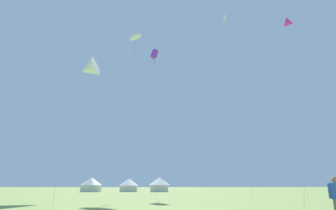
{
  "coord_description": "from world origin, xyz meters",
  "views": [
    {
      "loc": [
        -0.05,
        -3.57,
        1.42
      ],
      "look_at": [
        0.0,
        32.0,
        10.87
      ],
      "focal_mm": 32.23,
      "sensor_mm": 36.0,
      "label": 1
    }
  ],
  "objects": [
    {
      "name": "festival_tent_right",
      "position": [
        -8.35,
        62.59,
        1.51
      ],
      "size": [
        4.21,
        4.21,
        2.73
      ],
      "color": "white",
      "rests_on": "ground"
    },
    {
      "name": "kite_white_parafoil",
      "position": [
        -6.65,
        51.59,
        30.23
      ],
      "size": [
        3.68,
        3.56,
        30.88
      ],
      "color": "white",
      "rests_on": "ground"
    },
    {
      "name": "festival_tent_left",
      "position": [
        -1.86,
        62.59,
        1.65
      ],
      "size": [
        4.57,
        4.57,
        2.97
      ],
      "color": "white",
      "rests_on": "ground"
    },
    {
      "name": "person_spectator",
      "position": [
        6.34,
        8.34,
        0.85
      ],
      "size": [
        0.57,
        0.33,
        1.73
      ],
      "color": "#565B66",
      "rests_on": "ground"
    },
    {
      "name": "kite_white_delta",
      "position": [
        -12.57,
        40.75,
        19.06
      ],
      "size": [
        3.77,
        3.71,
        20.88
      ],
      "color": "white",
      "rests_on": "ground"
    },
    {
      "name": "kite_white_diamond",
      "position": [
        9.46,
        40.59,
        26.58
      ],
      "size": [
        2.61,
        2.68,
        28.76
      ],
      "color": "white",
      "rests_on": "ground"
    },
    {
      "name": "kite_purple_box",
      "position": [
        -2.8,
        52.43,
        26.89
      ],
      "size": [
        1.65,
        1.72,
        27.95
      ],
      "color": "purple",
      "rests_on": "ground"
    },
    {
      "name": "kite_magenta_delta",
      "position": [
        27.63,
        57.94,
        37.15
      ],
      "size": [
        2.86,
        2.71,
        38.43
      ],
      "color": "#E02DA3",
      "rests_on": "ground"
    },
    {
      "name": "festival_tent_center",
      "position": [
        -16.34,
        62.59,
        1.63
      ],
      "size": [
        4.54,
        4.54,
        2.95
      ],
      "color": "white",
      "rests_on": "ground"
    }
  ]
}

